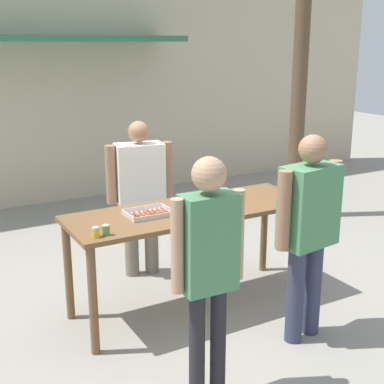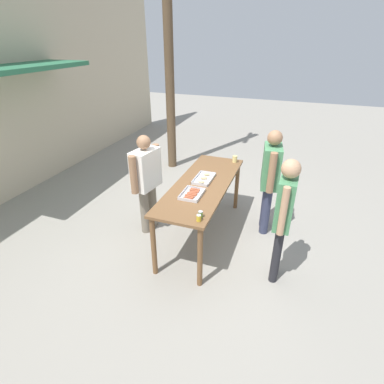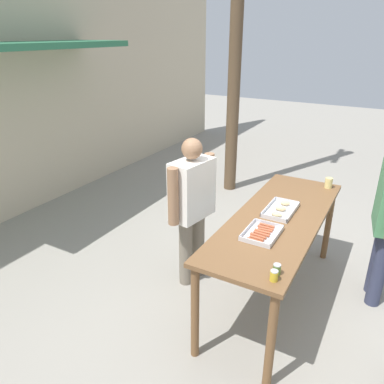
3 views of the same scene
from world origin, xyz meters
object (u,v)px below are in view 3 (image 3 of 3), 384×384
at_px(beer_cup, 329,183).
at_px(food_tray_buns, 281,210).
at_px(food_tray_sausages, 262,234).
at_px(condiment_jar_ketchup, 277,269).
at_px(person_server_behind_table, 192,201).
at_px(condiment_jar_mustard, 274,276).

bearing_deg(beer_cup, food_tray_buns, 161.79).
distance_m(food_tray_sausages, condiment_jar_ketchup, 0.57).
xyz_separation_m(food_tray_buns, beer_cup, (0.85, -0.28, 0.04)).
bearing_deg(person_server_behind_table, food_tray_sausages, -100.42).
bearing_deg(beer_cup, food_tray_sausages, 168.49).
bearing_deg(food_tray_buns, person_server_behind_table, 104.55).
distance_m(food_tray_buns, person_server_behind_table, 0.89).
height_order(beer_cup, person_server_behind_table, person_server_behind_table).
height_order(food_tray_sausages, condiment_jar_ketchup, condiment_jar_ketchup).
height_order(condiment_jar_ketchup, beer_cup, beer_cup).
xyz_separation_m(condiment_jar_mustard, beer_cup, (1.96, 0.01, 0.02)).
relative_size(condiment_jar_mustard, person_server_behind_table, 0.05).
height_order(condiment_jar_mustard, condiment_jar_ketchup, same).
bearing_deg(food_tray_sausages, beer_cup, -11.51).
xyz_separation_m(food_tray_sausages, condiment_jar_mustard, (-0.57, -0.29, 0.03)).
height_order(condiment_jar_ketchup, person_server_behind_table, person_server_behind_table).
relative_size(food_tray_buns, person_server_behind_table, 0.28).
bearing_deg(beer_cup, condiment_jar_ketchup, -179.83).
distance_m(food_tray_sausages, beer_cup, 1.42).
bearing_deg(food_tray_sausages, condiment_jar_ketchup, -149.40).
height_order(food_tray_buns, condiment_jar_mustard, condiment_jar_mustard).
distance_m(beer_cup, person_server_behind_table, 1.58).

